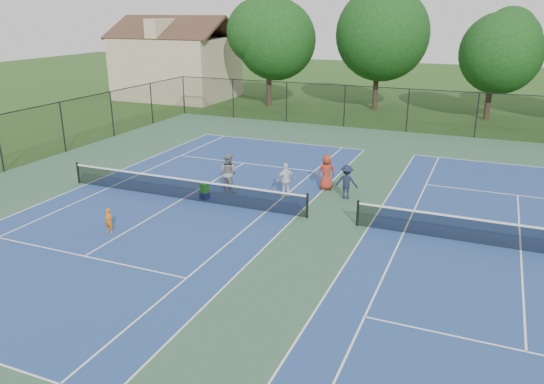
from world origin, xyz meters
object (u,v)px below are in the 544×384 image
at_px(tree_back_a, 269,35).
at_px(bystander_c, 326,172).
at_px(ball_hopper, 204,188).
at_px(tree_back_b, 379,29).
at_px(child_player, 109,221).
at_px(tree_back_c, 495,47).
at_px(bystander_a, 286,180).
at_px(instructor, 228,173).
at_px(bystander_b, 347,182).
at_px(ball_crate, 205,196).
at_px(clapboard_house, 177,65).

bearing_deg(tree_back_a, bystander_c, -60.14).
bearing_deg(ball_hopper, tree_back_b, 85.35).
distance_m(tree_back_a, tree_back_b, 9.24).
bearing_deg(child_player, tree_back_c, 72.80).
height_order(tree_back_b, bystander_a, tree_back_b).
bearing_deg(ball_hopper, instructor, 68.87).
xyz_separation_m(tree_back_a, bystander_c, (11.56, -20.14, -5.19)).
bearing_deg(tree_back_b, ball_hopper, -94.65).
relative_size(instructor, bystander_c, 1.09).
bearing_deg(tree_back_b, instructor, -93.67).
relative_size(tree_back_a, instructor, 4.96).
distance_m(bystander_a, bystander_c, 2.21).
bearing_deg(tree_back_c, bystander_c, -106.94).
distance_m(tree_back_b, bystander_b, 24.05).
bearing_deg(bystander_a, ball_crate, -16.57).
distance_m(tree_back_a, bystander_c, 23.79).
height_order(clapboard_house, bystander_c, clapboard_house).
height_order(bystander_a, ball_crate, bystander_a).
distance_m(child_player, bystander_c, 10.25).
bearing_deg(ball_hopper, bystander_b, 23.73).
bearing_deg(instructor, tree_back_a, -62.80).
bearing_deg(clapboard_house, bystander_a, -48.57).
relative_size(child_player, ball_crate, 2.45).
xyz_separation_m(bystander_c, ball_hopper, (-4.64, -3.46, -0.33)).
relative_size(bystander_b, ball_crate, 3.88).
bearing_deg(child_player, instructor, 77.96).
relative_size(tree_back_b, ball_hopper, 24.00).
relative_size(clapboard_house, instructor, 5.85).
xyz_separation_m(child_player, bystander_c, (6.10, 8.23, 0.35)).
xyz_separation_m(tree_back_a, tree_back_c, (18.00, 1.00, -0.56)).
bearing_deg(instructor, tree_back_b, -84.97).
distance_m(tree_back_c, ball_hopper, 27.43).
distance_m(instructor, ball_crate, 1.65).
bearing_deg(instructor, bystander_b, -158.44).
xyz_separation_m(tree_back_b, clapboard_house, (-19.00, -1.00, -3.50)).
relative_size(child_player, instructor, 0.54).
bearing_deg(ball_hopper, ball_crate, 0.00).
xyz_separation_m(instructor, ball_hopper, (-0.52, -1.36, -0.41)).
bearing_deg(tree_back_c, clapboard_house, -180.00).
bearing_deg(ball_crate, ball_hopper, 0.00).
relative_size(child_player, ball_hopper, 2.36).
height_order(tree_back_c, bystander_c, tree_back_c).
relative_size(tree_back_c, bystander_c, 4.95).
bearing_deg(bystander_a, tree_back_c, -153.65).
relative_size(clapboard_house, bystander_c, 6.37).
distance_m(tree_back_b, tree_back_c, 9.12).
bearing_deg(child_player, bystander_b, 51.00).
relative_size(tree_back_c, bystander_b, 5.36).
height_order(clapboard_house, bystander_a, clapboard_house).
bearing_deg(instructor, ball_hopper, 77.57).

